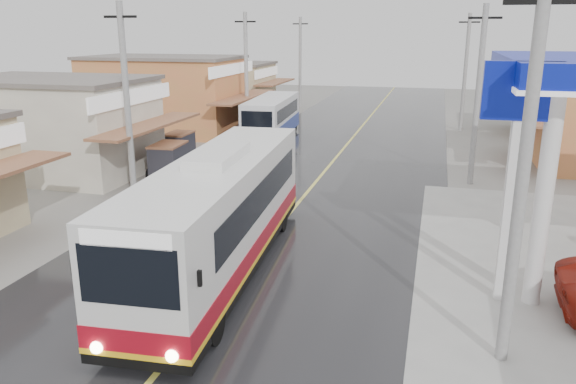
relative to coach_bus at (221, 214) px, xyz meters
name	(u,v)px	position (x,y,z in m)	size (l,w,h in m)	color
ground	(203,319)	(0.63, -2.97, -1.74)	(120.00, 120.00, 0.00)	slate
road	(323,174)	(0.63, 12.03, -1.73)	(12.00, 90.00, 0.02)	black
centre_line	(323,174)	(0.63, 12.03, -1.72)	(0.15, 90.00, 0.01)	#D8CC4C
shopfronts_left	(121,149)	(-12.37, 15.03, -1.74)	(11.00, 44.00, 5.20)	tan
utility_poles_left	(200,162)	(-6.37, 13.03, -1.74)	(1.60, 50.00, 8.00)	gray
utility_poles_right	(470,184)	(7.63, 12.03, -1.74)	(1.60, 36.00, 8.00)	gray
coach_bus	(221,214)	(0.00, 0.00, 0.00)	(3.33, 11.71, 3.61)	silver
second_bus	(272,117)	(-4.42, 20.25, -0.29)	(2.74, 8.23, 2.69)	silver
cyclist	(238,177)	(-2.28, 7.78, -1.02)	(1.17, 2.15, 2.21)	black
tricycle_near	(168,158)	(-6.43, 9.44, -0.78)	(1.58, 2.21, 1.68)	#26262D
tricycle_far	(179,144)	(-7.63, 13.13, -0.87)	(1.32, 1.99, 1.52)	#26262D
tyre_stack	(124,209)	(-5.55, 3.84, -1.50)	(0.97, 0.97, 0.49)	black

